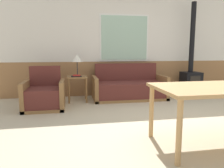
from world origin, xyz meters
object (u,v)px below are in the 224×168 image
couch (129,88)px  armchair (44,96)px  table_lamp (77,59)px  side_table (77,82)px  wood_stove (191,73)px

couch → armchair: (-1.90, -0.57, 0.00)m
table_lamp → armchair: bearing=-138.0°
couch → table_lamp: table_lamp is taller
armchair → table_lamp: bearing=39.7°
side_table → table_lamp: (0.01, 0.08, 0.52)m
couch → wood_stove: (1.68, 0.13, 0.34)m
couch → table_lamp: (-1.22, 0.05, 0.72)m
armchair → side_table: armchair is taller
table_lamp → wood_stove: bearing=1.6°
armchair → couch: bearing=14.3°
couch → side_table: couch is taller
couch → armchair: bearing=-163.4°
armchair → side_table: (0.67, 0.53, 0.20)m
armchair → wood_stove: (3.59, 0.69, 0.34)m
side_table → table_lamp: 0.52m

